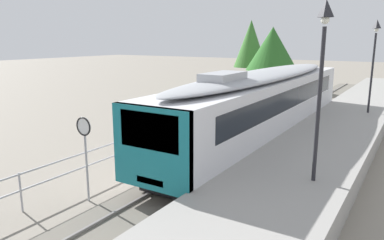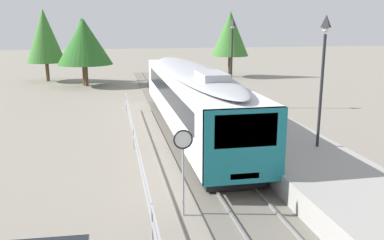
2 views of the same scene
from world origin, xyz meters
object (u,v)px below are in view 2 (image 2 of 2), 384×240
Objects in this scene: platform_lamp_far_end at (232,42)px; speed_limit_sign at (183,151)px; commuter_train at (191,95)px.

platform_lamp_far_end reaches higher than speed_limit_sign.
platform_lamp_far_end is 1.91× the size of speed_limit_sign.
platform_lamp_far_end reaches higher than commuter_train.
commuter_train is 10.03m from speed_limit_sign.
platform_lamp_far_end is 17.43m from speed_limit_sign.
commuter_train is at bearing -123.25° from platform_lamp_far_end.
platform_lamp_far_end is at bearing 56.75° from commuter_train.
speed_limit_sign is (-2.16, -9.80, -0.02)m from commuter_train.
commuter_train reaches higher than speed_limit_sign.
commuter_train is 6.70× the size of speed_limit_sign.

